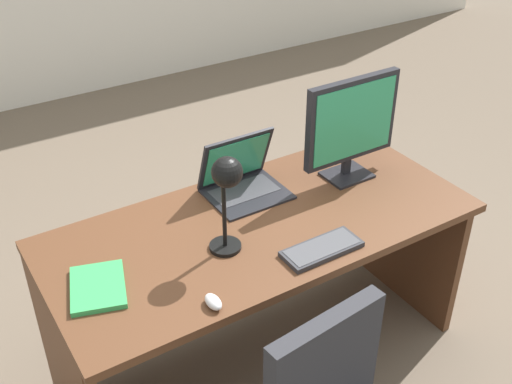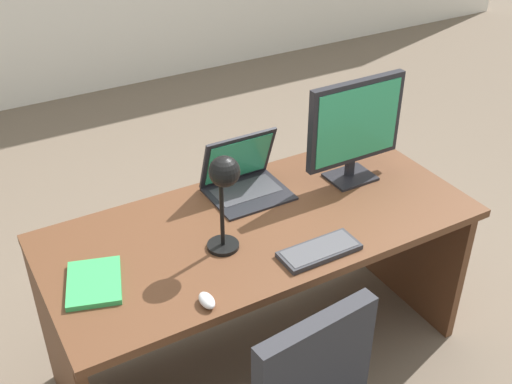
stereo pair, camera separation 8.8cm
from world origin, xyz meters
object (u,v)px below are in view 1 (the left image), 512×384
Objects in this scene: desk at (255,258)px; desk_lamp at (227,185)px; book at (98,287)px; mouse at (213,302)px; keyboard at (322,249)px; laptop at (240,174)px; monitor at (352,124)px.

desk is 4.29× the size of desk_lamp.
mouse is at bearing -43.87° from book.
keyboard is 3.70× the size of mouse.
keyboard is 1.07× the size of book.
laptop is at bearing 93.57° from keyboard.
mouse is 0.21× the size of desk_lamp.
keyboard is 0.48m from mouse.
monitor reaches higher than keyboard.
monitor is 1.23m from book.
mouse reaches higher than keyboard.
book is (-0.69, -0.09, 0.23)m from desk.
keyboard is at bearing -86.43° from laptop.
laptop is 1.14× the size of book.
monitor is at bearing 6.31° from book.
monitor is 1.49× the size of keyboard.
desk is 0.73m from book.
keyboard reaches higher than desk.
laptop reaches higher than keyboard.
mouse is (-0.39, -0.37, 0.24)m from desk.
laptop is 1.06× the size of keyboard.
monitor is 1.41× the size of laptop.
book is (-0.48, 0.06, -0.28)m from desk_lamp.
keyboard is at bearing -32.01° from desk_lamp.
mouse is at bearing -174.80° from keyboard.
desk_lamp is (-0.20, -0.14, 0.51)m from desk.
keyboard is (0.03, -0.53, -0.07)m from laptop.
monitor is at bearing 4.91° from desk.
mouse is at bearing -129.92° from desk_lamp.
keyboard is at bearing 5.20° from mouse.
laptop is at bearing 53.12° from desk_lamp.
book is (-0.74, -0.29, -0.07)m from laptop.
laptop reaches higher than desk.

